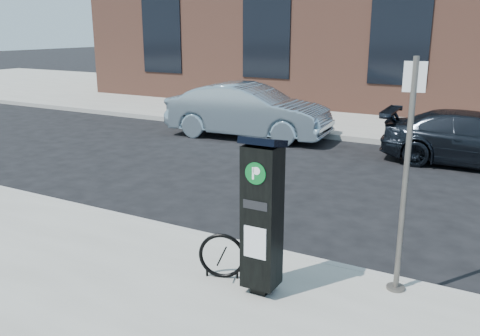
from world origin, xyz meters
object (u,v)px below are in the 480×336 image
Objects in this scene: sign_pole at (405,181)px; bike_rack at (222,256)px; parking_kiosk at (262,214)px; car_silver at (248,111)px; car_dark at (477,140)px.

bike_rack is (-1.96, -0.76, -1.06)m from sign_pole.
sign_pole is 4.62× the size of bike_rack.
parking_kiosk is 3.20× the size of bike_rack.
car_silver is (-5.99, 7.37, -0.71)m from sign_pole.
sign_pole is 0.63× the size of car_dark.
car_dark reaches higher than bike_rack.
car_dark is at bearing 79.35° from sign_pole.
sign_pole is 2.36m from bike_rack.
sign_pole is 0.57× the size of car_silver.
car_dark is (0.21, 7.17, -0.87)m from sign_pole.
bike_rack is 9.08m from car_silver.
car_silver is at bearing 120.16° from sign_pole.
sign_pole is at bearing 2.25° from bike_rack.
bike_rack is 0.12× the size of car_silver.
parking_kiosk is at bearing -157.55° from sign_pole.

